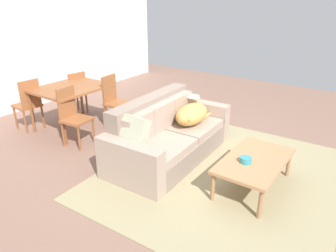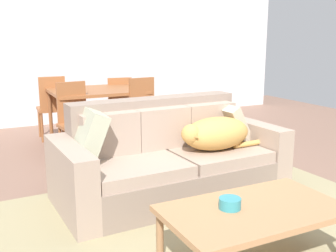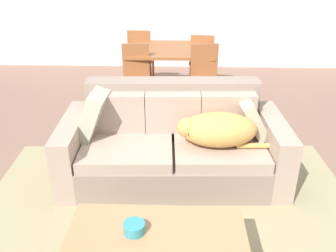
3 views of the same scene
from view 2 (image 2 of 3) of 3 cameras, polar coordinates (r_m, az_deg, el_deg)
ground_plane at (r=3.86m, az=4.15°, el=-10.17°), size 10.00×10.00×0.00m
back_partition at (r=7.29m, az=-12.13°, el=11.23°), size 8.00×0.12×2.70m
area_rug at (r=3.24m, az=7.87°, el=-14.84°), size 3.45×3.09×0.01m
couch at (r=3.88m, az=0.05°, el=-4.79°), size 2.16×1.05×0.89m
dog_on_left_cushion at (r=3.86m, az=6.60°, el=-1.06°), size 0.86×0.43×0.31m
throw_pillow_by_left_arm at (r=3.55m, az=-11.27°, el=-1.52°), size 0.33×0.48×0.49m
throw_pillow_by_right_arm at (r=4.26m, az=8.81°, el=0.46°), size 0.31×0.41×0.40m
coffee_table at (r=2.72m, az=11.96°, el=-11.99°), size 1.17×0.68×0.41m
bowl_on_coffee_table at (r=2.66m, az=8.69°, el=-10.68°), size 0.14×0.14×0.07m
dining_table at (r=5.61m, az=-9.94°, el=4.37°), size 1.21×0.98×0.78m
dining_chair_near_left at (r=5.02m, az=-12.88°, el=1.06°), size 0.44×0.44×0.95m
dining_chair_near_right at (r=5.26m, az=-3.11°, el=2.04°), size 0.44×0.44×0.96m
dining_chair_far_left at (r=6.08m, az=-15.96°, el=2.86°), size 0.42×0.42×0.93m
dining_chair_far_right at (r=6.30m, az=-6.93°, el=3.30°), size 0.45×0.45×0.87m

